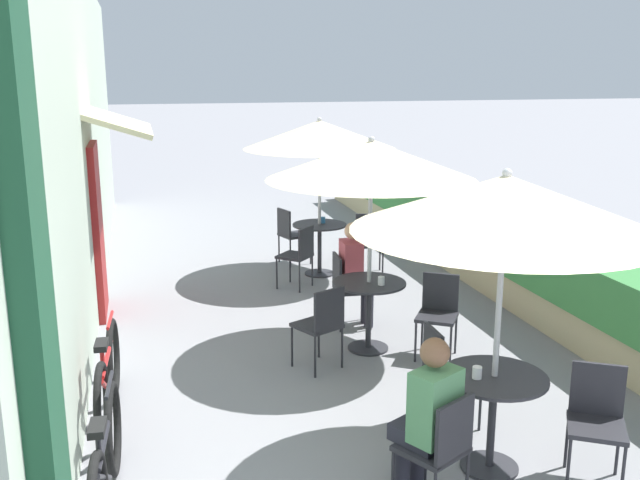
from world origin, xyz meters
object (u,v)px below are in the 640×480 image
object	(u,v)px
cafe_chair_mid_back	(438,309)
cafe_chair_far_right	(369,239)
seated_patron_near_left	(428,415)
cafe_chair_near_left	(440,444)
patio_umbrella_near	(505,203)
cafe_chair_mid_left	(346,284)
coffee_cup_far	(323,220)
bicycle_leaning	(106,464)
cafe_chair_mid_right	(322,321)
coffee_cup_mid	(381,281)
seated_patron_mid_left	(356,270)
cafe_chair_far_left	(299,252)
patio_umbrella_mid	(371,160)
patio_table_mid	(369,300)
patio_umbrella_far	(320,135)
bicycle_second	(108,379)
cafe_chair_near_right	(597,414)
coffee_cup_near	(477,372)
cafe_chair_near_back	(445,367)
cafe_chair_far_back	(290,231)
patio_table_far	(320,238)
patio_table_near	(493,401)

from	to	relation	value
cafe_chair_mid_back	cafe_chair_far_right	xyz separation A→B (m)	(0.28, 3.18, 0.00)
seated_patron_near_left	cafe_chair_near_left	bearing A→B (deg)	-90.00
patio_umbrella_near	cafe_chair_mid_left	world-z (taller)	patio_umbrella_near
coffee_cup_far	bicycle_leaning	distance (m)	6.08
cafe_chair_near_left	cafe_chair_mid_right	size ratio (longest dim) A/B	1.00
coffee_cup_mid	bicycle_leaning	bearing A→B (deg)	-140.95
cafe_chair_far_right	seated_patron_mid_left	bearing A→B (deg)	80.22
cafe_chair_far_left	patio_umbrella_mid	bearing A→B (deg)	-131.86
patio_umbrella_near	cafe_chair_mid_left	size ratio (longest dim) A/B	2.64
patio_table_mid	patio_umbrella_far	world-z (taller)	patio_umbrella_far
cafe_chair_mid_right	bicycle_second	size ratio (longest dim) A/B	0.50
cafe_chair_near_right	patio_umbrella_mid	size ratio (longest dim) A/B	0.38
coffee_cup_near	cafe_chair_far_right	bearing A→B (deg)	80.09
cafe_chair_near_back	patio_table_mid	size ratio (longest dim) A/B	1.11
cafe_chair_far_left	patio_table_mid	bearing A→B (deg)	-131.86
patio_umbrella_far	coffee_cup_mid	bearing A→B (deg)	-92.20
cafe_chair_near_left	cafe_chair_far_left	world-z (taller)	same
seated_patron_mid_left	patio_umbrella_far	xyz separation A→B (m)	(0.13, 2.19, 1.37)
cafe_chair_mid_right	seated_patron_mid_left	bearing A→B (deg)	31.54
patio_umbrella_near	cafe_chair_far_left	world-z (taller)	patio_umbrella_near
coffee_cup_far	patio_umbrella_far	bearing A→B (deg)	-139.94
coffee_cup_far	cafe_chair_near_back	bearing A→B (deg)	-92.13
coffee_cup_far	cafe_chair_far_back	bearing A→B (deg)	120.06
coffee_cup_near	bicycle_second	size ratio (longest dim) A/B	0.05
patio_table_far	seated_patron_mid_left	bearing A→B (deg)	-93.36
cafe_chair_near_back	seated_patron_mid_left	size ratio (longest dim) A/B	0.70
patio_umbrella_mid	cafe_chair_far_back	distance (m)	3.91
cafe_chair_mid_left	coffee_cup_near	bearing A→B (deg)	3.99
coffee_cup_near	bicycle_leaning	world-z (taller)	coffee_cup_near
patio_umbrella_near	patio_table_mid	bearing A→B (deg)	93.59
patio_table_near	patio_umbrella_near	distance (m)	1.50
patio_table_near	patio_table_mid	xyz separation A→B (m)	(-0.16, 2.48, 0.00)
cafe_chair_near_right	seated_patron_mid_left	bearing A→B (deg)	-46.85
patio_umbrella_far	cafe_chair_far_left	world-z (taller)	patio_umbrella_far
cafe_chair_near_right	cafe_chair_far_left	size ratio (longest dim) A/B	1.00
patio_table_mid	cafe_chair_mid_left	distance (m)	0.74
cafe_chair_near_left	coffee_cup_near	world-z (taller)	cafe_chair_near_left
patio_table_near	cafe_chair_near_right	world-z (taller)	cafe_chair_near_right
cafe_chair_mid_right	bicycle_second	bearing A→B (deg)	168.41
patio_umbrella_far	coffee_cup_far	xyz separation A→B (m)	(0.07, 0.05, -1.25)
patio_umbrella_far	cafe_chair_far_right	xyz separation A→B (m)	(0.73, -0.08, -1.54)
cafe_chair_far_left	cafe_chair_near_right	bearing A→B (deg)	-125.94
cafe_chair_far_left	cafe_chair_near_back	bearing A→B (deg)	-132.97
patio_umbrella_near	patio_umbrella_mid	size ratio (longest dim) A/B	1.00
cafe_chair_mid_back	patio_umbrella_far	distance (m)	3.63
cafe_chair_mid_back	patio_umbrella_far	xyz separation A→B (m)	(-0.45, 3.26, 1.54)
coffee_cup_mid	cafe_chair_near_right	bearing A→B (deg)	-74.60
cafe_chair_mid_right	patio_table_far	xyz separation A→B (m)	(0.83, 3.32, 0.04)
cafe_chair_far_right	bicycle_leaning	size ratio (longest dim) A/B	0.50
cafe_chair_near_back	cafe_chair_mid_left	world-z (taller)	same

